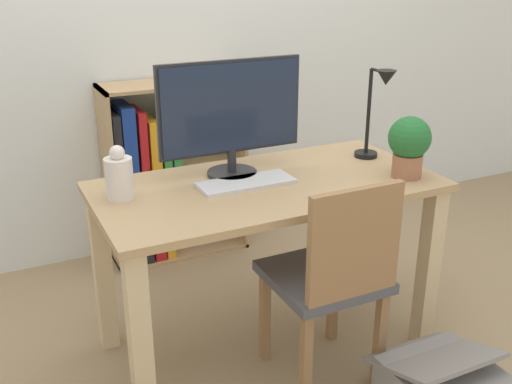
{
  "coord_description": "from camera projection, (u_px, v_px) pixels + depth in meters",
  "views": [
    {
      "loc": [
        -0.99,
        -1.93,
        1.54
      ],
      "look_at": [
        0.0,
        0.1,
        0.66
      ],
      "focal_mm": 42.0,
      "sensor_mm": 36.0,
      "label": 1
    }
  ],
  "objects": [
    {
      "name": "chair",
      "position": [
        332.0,
        275.0,
        2.19
      ],
      "size": [
        0.4,
        0.4,
        0.84
      ],
      "rotation": [
        0.0,
        0.0,
        0.11
      ],
      "color": "#4C4C51",
      "rests_on": "ground_plane"
    },
    {
      "name": "bookshelf",
      "position": [
        153.0,
        179.0,
        3.17
      ],
      "size": [
        0.73,
        0.28,
        0.96
      ],
      "color": "tan",
      "rests_on": "ground_plane"
    },
    {
      "name": "wall_back",
      "position": [
        166.0,
        9.0,
        3.08
      ],
      "size": [
        8.0,
        0.05,
        2.6
      ],
      "color": "silver",
      "rests_on": "ground_plane"
    },
    {
      "name": "desk_lamp",
      "position": [
        377.0,
        106.0,
        2.48
      ],
      "size": [
        0.1,
        0.19,
        0.39
      ],
      "color": "black",
      "rests_on": "desk"
    },
    {
      "name": "desk",
      "position": [
        267.0,
        216.0,
        2.36
      ],
      "size": [
        1.33,
        0.67,
        0.73
      ],
      "color": "tan",
      "rests_on": "ground_plane"
    },
    {
      "name": "keyboard",
      "position": [
        246.0,
        183.0,
        2.29
      ],
      "size": [
        0.37,
        0.15,
        0.02
      ],
      "color": "silver",
      "rests_on": "desk"
    },
    {
      "name": "potted_plant",
      "position": [
        409.0,
        144.0,
        2.33
      ],
      "size": [
        0.17,
        0.17,
        0.24
      ],
      "color": "#9E6647",
      "rests_on": "desk"
    },
    {
      "name": "monitor",
      "position": [
        231.0,
        112.0,
        2.3
      ],
      "size": [
        0.59,
        0.2,
        0.46
      ],
      "color": "#232326",
      "rests_on": "desk"
    },
    {
      "name": "ground_plane",
      "position": [
        266.0,
        342.0,
        2.58
      ],
      "size": [
        10.0,
        10.0,
        0.0
      ],
      "primitive_type": "plane",
      "color": "#997F5B"
    },
    {
      "name": "vase",
      "position": [
        119.0,
        176.0,
        2.13
      ],
      "size": [
        0.1,
        0.1,
        0.2
      ],
      "color": "silver",
      "rests_on": "desk"
    }
  ]
}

